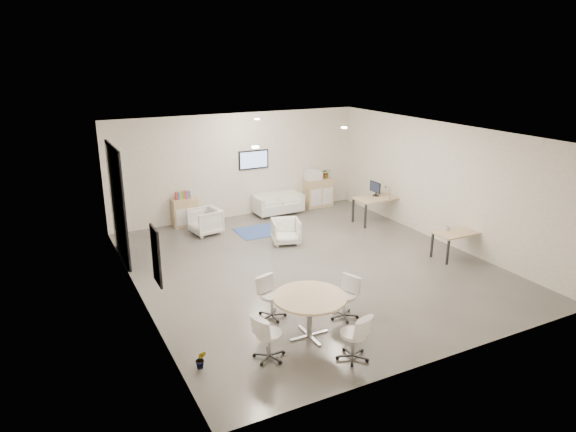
% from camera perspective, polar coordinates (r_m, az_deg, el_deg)
% --- Properties ---
extents(room_shell, '(9.60, 10.60, 4.80)m').
position_cam_1_polar(room_shell, '(11.96, 2.50, 1.61)').
color(room_shell, '#524F4A').
rests_on(room_shell, ground).
extents(glass_door, '(0.09, 1.90, 2.85)m').
position_cam_1_polar(glass_door, '(13.06, -18.50, 1.63)').
color(glass_door, black).
rests_on(glass_door, room_shell).
extents(artwork, '(0.05, 0.54, 1.04)m').
position_cam_1_polar(artwork, '(9.19, -14.44, -4.35)').
color(artwork, black).
rests_on(artwork, room_shell).
extents(wall_tv, '(0.98, 0.06, 0.58)m').
position_cam_1_polar(wall_tv, '(16.03, -3.85, 6.27)').
color(wall_tv, black).
rests_on(wall_tv, room_shell).
extents(ceiling_spots, '(3.14, 4.14, 0.03)m').
position_cam_1_polar(ceiling_spots, '(12.25, -0.18, 9.58)').
color(ceiling_spots, '#FFEAC6').
rests_on(ceiling_spots, room_shell).
extents(sideboard_left, '(0.74, 0.38, 0.83)m').
position_cam_1_polar(sideboard_left, '(15.45, -11.35, 0.41)').
color(sideboard_left, tan).
rests_on(sideboard_left, room_shell).
extents(sideboard_right, '(0.94, 0.46, 0.94)m').
position_cam_1_polar(sideboard_right, '(17.12, 3.40, 2.61)').
color(sideboard_right, tan).
rests_on(sideboard_right, room_shell).
extents(books, '(0.43, 0.14, 0.22)m').
position_cam_1_polar(books, '(15.30, -11.61, 2.28)').
color(books, red).
rests_on(books, sideboard_left).
extents(printer, '(0.52, 0.45, 0.34)m').
position_cam_1_polar(printer, '(16.87, 2.83, 4.61)').
color(printer, white).
rests_on(printer, sideboard_right).
extents(loveseat, '(1.53, 0.79, 0.57)m').
position_cam_1_polar(loveseat, '(16.33, -1.16, 1.31)').
color(loveseat, silver).
rests_on(loveseat, room_shell).
extents(blue_rug, '(1.69, 1.14, 0.01)m').
position_cam_1_polar(blue_rug, '(14.86, -2.53, -1.61)').
color(blue_rug, '#324A99').
rests_on(blue_rug, room_shell).
extents(armchair_left, '(0.84, 0.88, 0.80)m').
position_cam_1_polar(armchair_left, '(14.66, -9.17, -0.46)').
color(armchair_left, silver).
rests_on(armchair_left, room_shell).
extents(armchair_right, '(0.88, 0.85, 0.74)m').
position_cam_1_polar(armchair_right, '(13.75, -0.24, -1.60)').
color(armchair_right, silver).
rests_on(armchair_right, room_shell).
extents(desk_rear, '(1.54, 0.83, 0.78)m').
position_cam_1_polar(desk_rear, '(15.66, 10.06, 1.82)').
color(desk_rear, tan).
rests_on(desk_rear, room_shell).
extents(desk_front, '(1.29, 0.65, 0.67)m').
position_cam_1_polar(desk_front, '(13.47, 18.47, -1.91)').
color(desk_front, tan).
rests_on(desk_front, room_shell).
extents(monitor, '(0.20, 0.50, 0.44)m').
position_cam_1_polar(monitor, '(15.67, 9.68, 3.05)').
color(monitor, black).
rests_on(monitor, desk_rear).
extents(round_table, '(1.32, 1.32, 0.80)m').
position_cam_1_polar(round_table, '(9.21, 2.43, -9.35)').
color(round_table, tan).
rests_on(round_table, room_shell).
extents(meeting_chairs, '(2.61, 2.61, 0.82)m').
position_cam_1_polar(meeting_chairs, '(9.36, 2.41, -11.04)').
color(meeting_chairs, white).
rests_on(meeting_chairs, room_shell).
extents(plant_cabinet, '(0.36, 0.38, 0.25)m').
position_cam_1_polar(plant_cabinet, '(17.13, 4.26, 4.68)').
color(plant_cabinet, '#3F7F3F').
rests_on(plant_cabinet, sideboard_right).
extents(plant_floor, '(0.29, 0.37, 0.15)m').
position_cam_1_polar(plant_floor, '(8.79, -9.63, -15.93)').
color(plant_floor, '#3F7F3F').
rests_on(plant_floor, room_shell).
extents(cup, '(0.14, 0.13, 0.12)m').
position_cam_1_polar(cup, '(13.43, 17.29, -1.29)').
color(cup, white).
rests_on(cup, desk_front).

